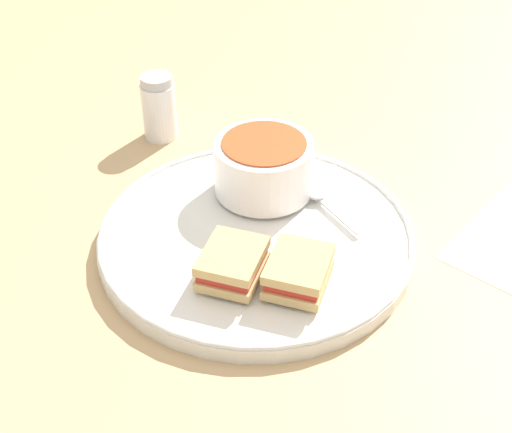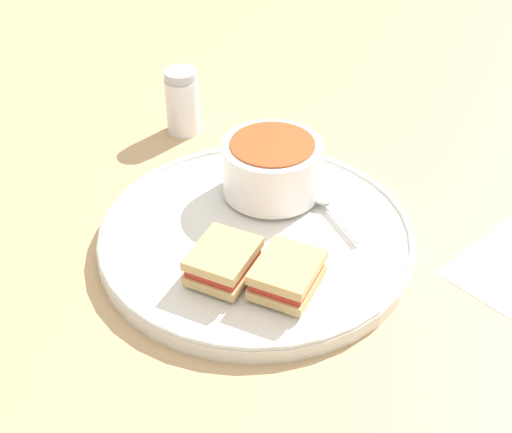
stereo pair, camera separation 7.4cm
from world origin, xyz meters
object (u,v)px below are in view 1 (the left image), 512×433
object	(u,v)px
soup_bowl	(264,166)
salt_shaker	(159,107)
spoon	(317,195)
sandwich_half_far	(298,271)
sandwich_half_near	(233,264)

from	to	relation	value
soup_bowl	salt_shaker	xyz separation A→B (m)	(-0.20, 0.03, -0.01)
salt_shaker	spoon	bearing A→B (deg)	-1.74
spoon	sandwich_half_far	xyz separation A→B (m)	(0.07, -0.13, 0.01)
spoon	salt_shaker	world-z (taller)	salt_shaker
spoon	sandwich_half_far	size ratio (longest dim) A/B	1.20
soup_bowl	sandwich_half_near	size ratio (longest dim) A/B	1.33
sandwich_half_near	soup_bowl	bearing A→B (deg)	116.64
sandwich_half_near	salt_shaker	bearing A→B (deg)	148.09
soup_bowl	sandwich_half_near	world-z (taller)	soup_bowl
soup_bowl	salt_shaker	size ratio (longest dim) A/B	1.28
spoon	salt_shaker	bearing A→B (deg)	18.42
sandwich_half_near	salt_shaker	size ratio (longest dim) A/B	0.96
sandwich_half_far	salt_shaker	world-z (taller)	salt_shaker
soup_bowl	spoon	distance (m)	0.07
soup_bowl	sandwich_half_far	bearing A→B (deg)	-39.61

